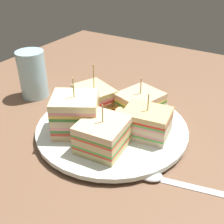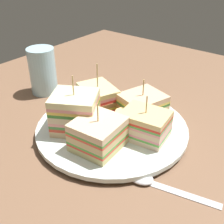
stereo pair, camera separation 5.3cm
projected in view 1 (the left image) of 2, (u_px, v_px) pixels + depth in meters
The scene contains 10 objects.
ground_plane at pixel (112, 136), 55.75cm from camera, with size 110.94×96.09×1.80cm, color brown.
plate at pixel (112, 128), 54.79cm from camera, with size 28.66×28.66×1.55cm.
sandwich_wedge_0 at pixel (95, 99), 58.02cm from camera, with size 8.70×9.76×10.09cm.
sandwich_wedge_1 at pixel (76, 114), 51.17cm from camera, with size 10.11×10.48×10.73cm.
sandwich_wedge_2 at pixel (103, 135), 47.57cm from camera, with size 8.62×7.96×8.31cm.
sandwich_wedge_3 at pixel (146, 122), 50.88cm from camera, with size 7.23×8.83×8.19cm.
sandwich_wedge_4 at pixel (140, 104), 56.56cm from camera, with size 9.78×9.10×8.10cm.
chip_pile at pixel (121, 121), 52.95cm from camera, with size 7.42×6.28×3.57cm.
spoon at pixel (160, 178), 44.13cm from camera, with size 4.98×14.18×1.00cm.
drinking_glass at pixel (33, 78), 65.81cm from camera, with size 6.26×6.26×10.91cm.
Camera 1 is at (-38.57, -23.74, 31.94)cm, focal length 45.90 mm.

